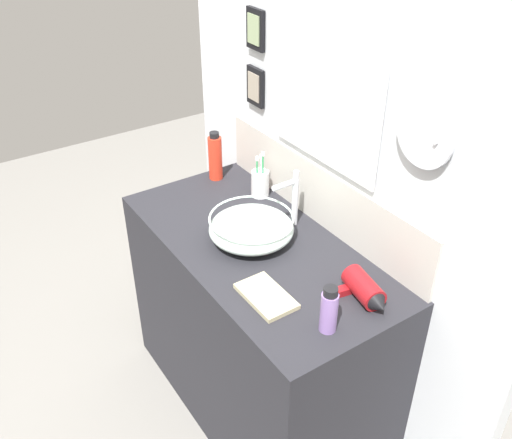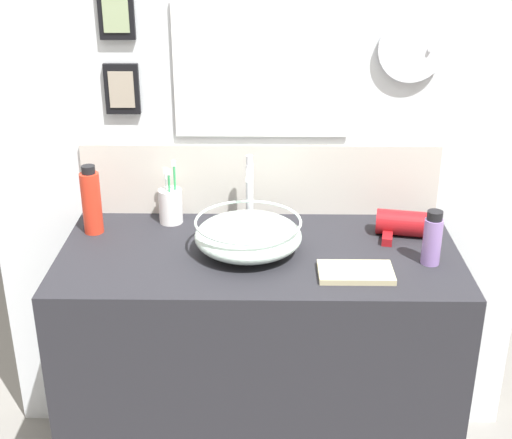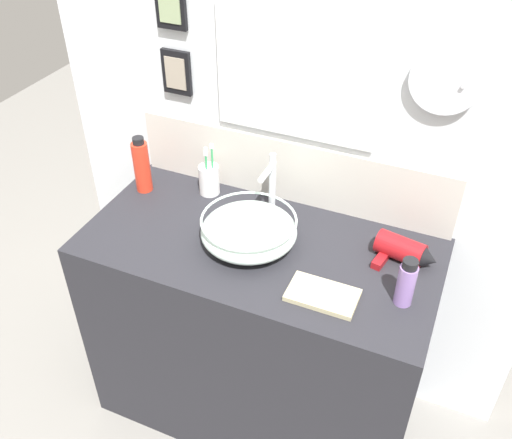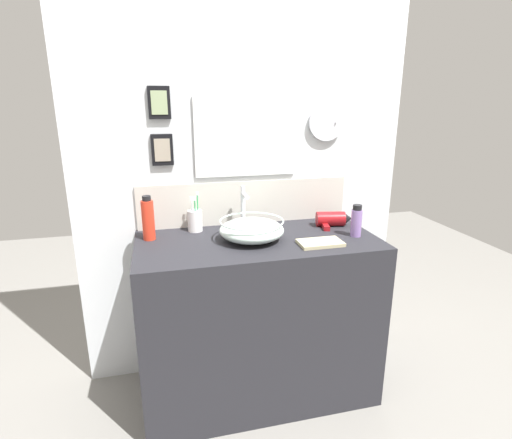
% 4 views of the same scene
% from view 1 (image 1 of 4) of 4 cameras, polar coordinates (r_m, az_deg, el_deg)
% --- Properties ---
extents(ground_plane, '(6.00, 6.00, 0.00)m').
position_cam_1_polar(ground_plane, '(2.67, 0.12, -17.53)').
color(ground_plane, gray).
extents(vanity_counter, '(1.16, 0.57, 0.86)m').
position_cam_1_polar(vanity_counter, '(2.35, 0.13, -10.92)').
color(vanity_counter, '#232328').
rests_on(vanity_counter, ground).
extents(back_panel, '(1.77, 0.10, 2.53)m').
position_cam_1_polar(back_panel, '(2.05, 7.57, 9.80)').
color(back_panel, silver).
rests_on(back_panel, ground).
extents(glass_bowl_sink, '(0.31, 0.31, 0.10)m').
position_cam_1_polar(glass_bowl_sink, '(2.07, -0.48, -0.85)').
color(glass_bowl_sink, silver).
rests_on(glass_bowl_sink, vanity_counter).
extents(faucet, '(0.02, 0.11, 0.23)m').
position_cam_1_polar(faucet, '(2.12, 3.67, 2.43)').
color(faucet, silver).
rests_on(faucet, vanity_counter).
extents(hair_drier, '(0.20, 0.14, 0.08)m').
position_cam_1_polar(hair_drier, '(1.85, 10.85, -7.00)').
color(hair_drier, maroon).
rests_on(hair_drier, vanity_counter).
extents(toothbrush_cup, '(0.07, 0.07, 0.21)m').
position_cam_1_polar(toothbrush_cup, '(2.34, 0.42, 3.66)').
color(toothbrush_cup, white).
rests_on(toothbrush_cup, vanity_counter).
extents(soap_dispenser, '(0.06, 0.06, 0.22)m').
position_cam_1_polar(soap_dispenser, '(2.45, -4.10, 6.26)').
color(soap_dispenser, red).
rests_on(soap_dispenser, vanity_counter).
extents(lotion_bottle, '(0.05, 0.05, 0.16)m').
position_cam_1_polar(lotion_bottle, '(1.70, 7.31, -8.97)').
color(lotion_bottle, '#8C6BB2').
rests_on(lotion_bottle, vanity_counter).
extents(hand_towel, '(0.20, 0.12, 0.02)m').
position_cam_1_polar(hand_towel, '(1.84, 1.02, -7.67)').
color(hand_towel, tan).
rests_on(hand_towel, vanity_counter).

